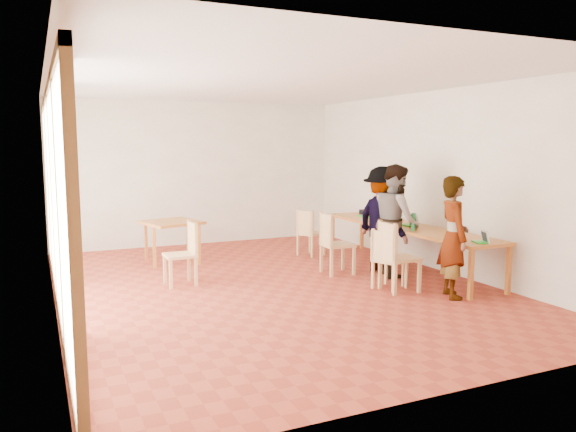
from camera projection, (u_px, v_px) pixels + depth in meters
The scene contains 25 objects.
ground at pixel (272, 286), 8.40m from camera, with size 8.00×8.00×0.00m, color #A73E28.
wall_back at pixel (198, 173), 11.83m from camera, with size 6.00×0.10×3.00m, color white.
wall_front at pixel (459, 219), 4.60m from camera, with size 6.00×0.10×3.00m, color white.
wall_right at pixel (436, 181), 9.44m from camera, with size 0.10×8.00×3.00m, color white.
window_wall at pixel (53, 193), 7.01m from camera, with size 0.10×8.00×3.00m, color white.
ceiling at pixel (271, 80), 8.02m from camera, with size 6.00×8.00×0.04m, color white.
communal_table at pixel (406, 228), 9.44m from camera, with size 0.80×4.00×0.75m.
side_table at pixel (172, 225), 10.00m from camera, with size 0.90×0.90×0.75m.
chair_near at pixel (394, 249), 8.00m from camera, with size 0.49×0.49×0.54m.
chair_mid at pixel (387, 253), 8.13m from camera, with size 0.54×0.54×0.47m.
chair_far at pixel (332, 237), 9.11m from camera, with size 0.50×0.50×0.53m.
chair_empty at pixel (308, 228), 10.59m from camera, with size 0.54×0.54×0.47m.
chair_spare at pixel (186, 246), 8.45m from camera, with size 0.45×0.45×0.50m.
person_near at pixel (454, 237), 7.70m from camera, with size 0.61×0.40×1.68m, color gray.
person_mid at pixel (396, 220), 9.00m from camera, with size 0.87×0.68×1.80m, color gray.
person_far at pixel (383, 220), 9.22m from camera, with size 1.13×0.65×1.75m, color gray.
laptop_near at pixel (482, 239), 7.77m from camera, with size 0.24×0.25×0.18m.
laptop_mid at pixel (411, 222), 9.39m from camera, with size 0.23×0.27×0.22m.
laptop_far at pixel (367, 214), 10.58m from camera, with size 0.24×0.27×0.20m.
yellow_mug at pixel (414, 225), 9.19m from camera, with size 0.12×0.12×0.10m, color yellow.
green_bottle at pixel (413, 222), 8.86m from camera, with size 0.07×0.07×0.28m, color #1F7B3D.
clear_glass at pixel (401, 221), 9.66m from camera, with size 0.07×0.07×0.09m, color silver.
condiment_cup at pixel (460, 233), 8.46m from camera, with size 0.08×0.08×0.06m, color white.
pink_phone at pixel (463, 240), 7.96m from camera, with size 0.05×0.10×0.01m, color #E63490.
black_pouch at pixel (366, 212), 10.92m from camera, with size 0.16×0.26×0.09m, color black.
Camera 1 is at (-3.15, -7.58, 2.10)m, focal length 35.00 mm.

